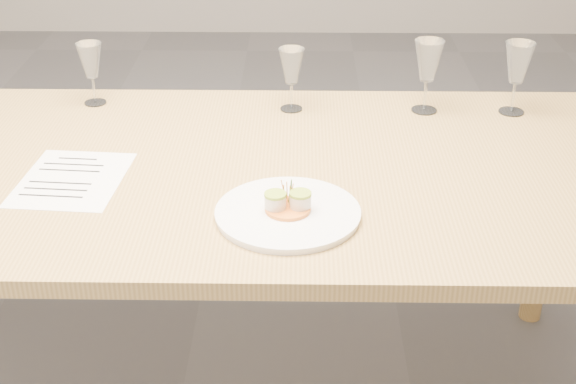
{
  "coord_description": "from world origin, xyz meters",
  "views": [
    {
      "loc": [
        0.34,
        -1.75,
        1.62
      ],
      "look_at": [
        0.31,
        -0.23,
        0.8
      ],
      "focal_mm": 50.0,
      "sensor_mm": 36.0,
      "label": 1
    }
  ],
  "objects_px": {
    "recipe_sheet": "(72,179)",
    "wine_glass_2": "(291,68)",
    "dining_table": "(164,189)",
    "wine_glass_4": "(518,64)",
    "dinner_plate": "(288,212)",
    "wine_glass_1": "(90,62)",
    "wine_glass_3": "(428,62)"
  },
  "relations": [
    {
      "from": "wine_glass_2",
      "to": "wine_glass_4",
      "type": "xyz_separation_m",
      "value": [
        0.62,
        -0.01,
        0.02
      ]
    },
    {
      "from": "wine_glass_3",
      "to": "wine_glass_4",
      "type": "xyz_separation_m",
      "value": [
        0.24,
        -0.01,
        -0.0
      ]
    },
    {
      "from": "dining_table",
      "to": "wine_glass_4",
      "type": "distance_m",
      "value": 1.01
    },
    {
      "from": "wine_glass_4",
      "to": "dinner_plate",
      "type": "bearing_deg",
      "value": -136.19
    },
    {
      "from": "dining_table",
      "to": "wine_glass_4",
      "type": "xyz_separation_m",
      "value": [
        0.93,
        0.34,
        0.21
      ]
    },
    {
      "from": "recipe_sheet",
      "to": "wine_glass_2",
      "type": "relative_size",
      "value": 1.78
    },
    {
      "from": "wine_glass_1",
      "to": "wine_glass_4",
      "type": "relative_size",
      "value": 0.88
    },
    {
      "from": "wine_glass_2",
      "to": "wine_glass_1",
      "type": "bearing_deg",
      "value": 176.31
    },
    {
      "from": "dinner_plate",
      "to": "wine_glass_1",
      "type": "bearing_deg",
      "value": 131.48
    },
    {
      "from": "wine_glass_3",
      "to": "dining_table",
      "type": "bearing_deg",
      "value": -152.9
    },
    {
      "from": "dinner_plate",
      "to": "recipe_sheet",
      "type": "xyz_separation_m",
      "value": [
        -0.51,
        0.17,
        -0.01
      ]
    },
    {
      "from": "dining_table",
      "to": "wine_glass_4",
      "type": "relative_size",
      "value": 11.9
    },
    {
      "from": "wine_glass_2",
      "to": "wine_glass_4",
      "type": "height_order",
      "value": "wine_glass_4"
    },
    {
      "from": "wine_glass_1",
      "to": "wine_glass_2",
      "type": "distance_m",
      "value": 0.57
    },
    {
      "from": "recipe_sheet",
      "to": "wine_glass_2",
      "type": "bearing_deg",
      "value": 44.84
    },
    {
      "from": "dining_table",
      "to": "recipe_sheet",
      "type": "height_order",
      "value": "recipe_sheet"
    },
    {
      "from": "recipe_sheet",
      "to": "wine_glass_3",
      "type": "height_order",
      "value": "wine_glass_3"
    },
    {
      "from": "recipe_sheet",
      "to": "wine_glass_2",
      "type": "height_order",
      "value": "wine_glass_2"
    },
    {
      "from": "dinner_plate",
      "to": "wine_glass_3",
      "type": "xyz_separation_m",
      "value": [
        0.37,
        0.6,
        0.13
      ]
    },
    {
      "from": "dining_table",
      "to": "wine_glass_4",
      "type": "height_order",
      "value": "wine_glass_4"
    },
    {
      "from": "wine_glass_2",
      "to": "dining_table",
      "type": "bearing_deg",
      "value": -131.3
    },
    {
      "from": "dinner_plate",
      "to": "wine_glass_1",
      "type": "relative_size",
      "value": 1.77
    },
    {
      "from": "dinner_plate",
      "to": "wine_glass_4",
      "type": "xyz_separation_m",
      "value": [
        0.62,
        0.59,
        0.13
      ]
    },
    {
      "from": "dining_table",
      "to": "recipe_sheet",
      "type": "distance_m",
      "value": 0.23
    },
    {
      "from": "recipe_sheet",
      "to": "wine_glass_1",
      "type": "relative_size",
      "value": 1.77
    },
    {
      "from": "dinner_plate",
      "to": "wine_glass_3",
      "type": "height_order",
      "value": "wine_glass_3"
    },
    {
      "from": "wine_glass_1",
      "to": "wine_glass_3",
      "type": "relative_size",
      "value": 0.87
    },
    {
      "from": "dinner_plate",
      "to": "wine_glass_2",
      "type": "distance_m",
      "value": 0.61
    },
    {
      "from": "dining_table",
      "to": "dinner_plate",
      "type": "distance_m",
      "value": 0.41
    },
    {
      "from": "recipe_sheet",
      "to": "wine_glass_1",
      "type": "xyz_separation_m",
      "value": [
        -0.05,
        0.47,
        0.12
      ]
    },
    {
      "from": "dinner_plate",
      "to": "wine_glass_1",
      "type": "height_order",
      "value": "wine_glass_1"
    },
    {
      "from": "wine_glass_1",
      "to": "wine_glass_3",
      "type": "bearing_deg",
      "value": -2.46
    }
  ]
}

